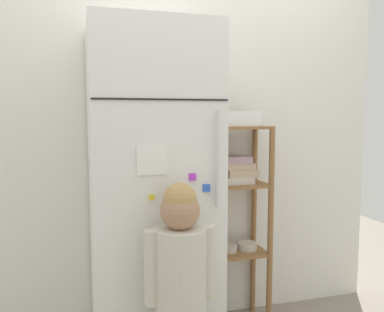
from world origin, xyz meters
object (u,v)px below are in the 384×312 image
Objects in this scene: refrigerator at (152,194)px; child_standing at (180,271)px; pantry_shelf_unit at (238,201)px; fruit_bin at (241,120)px.

child_standing is at bearing -83.19° from refrigerator.
child_standing is 0.81× the size of pantry_shelf_unit.
pantry_shelf_unit reaches higher than child_standing.
fruit_bin is (0.54, 0.56, 0.69)m from child_standing.
refrigerator is 0.61m from pantry_shelf_unit.
child_standing is at bearing -132.22° from pantry_shelf_unit.
refrigerator reaches higher than pantry_shelf_unit.
child_standing is at bearing -133.61° from fruit_bin.
child_standing is 4.37× the size of fruit_bin.
fruit_bin is at bearing 46.39° from child_standing.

